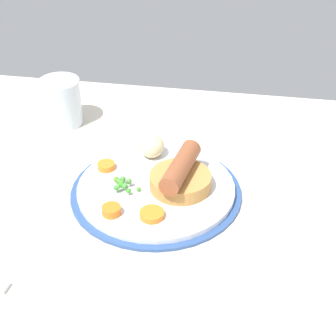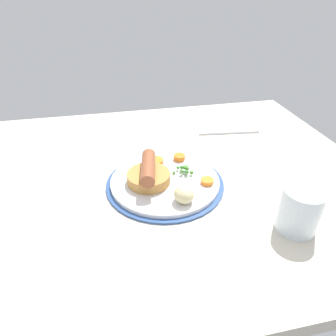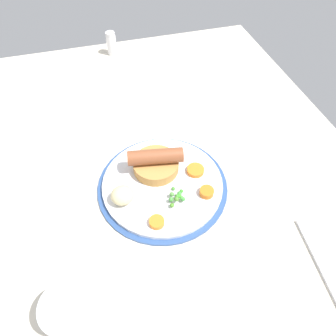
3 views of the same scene
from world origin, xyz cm
name	(u,v)px [view 3 (image 3 of 3)]	position (x,y,z in cm)	size (l,w,h in cm)	color
dining_table	(176,169)	(0.00, 0.00, 1.50)	(110.00, 80.00, 3.00)	beige
dinner_plate	(162,184)	(-4.70, 4.40, 3.57)	(26.23, 26.23, 1.40)	#2D4C84
sausage_pudding	(156,162)	(-1.01, 4.78, 6.43)	(9.35, 11.30, 5.31)	#BC8442
pea_pile	(177,197)	(-9.54, 2.91, 5.44)	(4.59, 3.41, 1.75)	#4B842E
potato_chunk_0	(122,195)	(-6.90, 12.72, 6.14)	(4.01, 4.37, 3.49)	beige
carrot_slice_0	(207,192)	(-9.77, -3.07, 5.02)	(2.75, 2.75, 1.24)	orange
carrot_slice_1	(157,222)	(-13.39, 7.80, 4.90)	(2.78, 2.78, 0.99)	orange
carrot_slice_2	(195,170)	(-3.96, -2.81, 4.86)	(3.52, 3.52, 0.91)	orange
fork	(323,268)	(-28.38, -17.10, 3.30)	(18.00, 1.60, 0.60)	silver
drinking_glass	(74,314)	(-25.55, 22.83, 7.31)	(7.29, 7.29, 8.62)	silver
salt_shaker	(111,43)	(48.36, 6.08, 6.32)	(2.92, 2.92, 6.73)	silver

